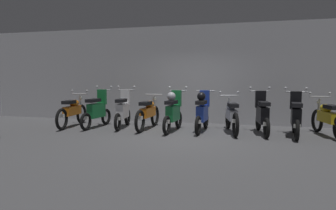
% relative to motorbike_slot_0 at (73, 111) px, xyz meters
% --- Properties ---
extents(ground_plane, '(80.00, 80.00, 0.00)m').
position_rel_motorbike_slot_0_xyz_m(ground_plane, '(3.69, -0.69, -0.49)').
color(ground_plane, '#4C4C4F').
extents(back_wall, '(16.00, 0.30, 3.31)m').
position_rel_motorbike_slot_0_xyz_m(back_wall, '(3.69, 1.78, 1.16)').
color(back_wall, '#ADADB2').
rests_on(back_wall, ground).
extents(motorbike_slot_0, '(0.59, 1.95, 1.15)m').
position_rel_motorbike_slot_0_xyz_m(motorbike_slot_0, '(0.00, 0.00, 0.00)').
color(motorbike_slot_0, black).
rests_on(motorbike_slot_0, ground).
extents(motorbike_slot_1, '(0.59, 1.68, 1.29)m').
position_rel_motorbike_slot_0_xyz_m(motorbike_slot_1, '(0.83, 0.05, 0.04)').
color(motorbike_slot_1, black).
rests_on(motorbike_slot_1, ground).
extents(motorbike_slot_2, '(0.59, 1.68, 1.29)m').
position_rel_motorbike_slot_0_xyz_m(motorbike_slot_2, '(1.64, 0.18, 0.04)').
color(motorbike_slot_2, black).
rests_on(motorbike_slot_2, ground).
extents(motorbike_slot_3, '(0.56, 1.95, 1.03)m').
position_rel_motorbike_slot_0_xyz_m(motorbike_slot_3, '(2.46, 0.14, -0.00)').
color(motorbike_slot_3, black).
rests_on(motorbike_slot_3, ground).
extents(motorbike_slot_4, '(0.59, 1.68, 1.29)m').
position_rel_motorbike_slot_0_xyz_m(motorbike_slot_4, '(3.28, -0.06, 0.08)').
color(motorbike_slot_4, black).
rests_on(motorbike_slot_4, ground).
extents(motorbike_slot_5, '(0.56, 1.68, 1.18)m').
position_rel_motorbike_slot_0_xyz_m(motorbike_slot_5, '(4.10, 0.10, 0.07)').
color(motorbike_slot_5, black).
rests_on(motorbike_slot_5, ground).
extents(motorbike_slot_6, '(0.61, 1.93, 1.15)m').
position_rel_motorbike_slot_0_xyz_m(motorbike_slot_6, '(4.92, 0.15, 0.00)').
color(motorbike_slot_6, black).
rests_on(motorbike_slot_6, ground).
extents(motorbike_slot_7, '(0.59, 1.68, 1.29)m').
position_rel_motorbike_slot_0_xyz_m(motorbike_slot_7, '(5.74, 0.13, 0.04)').
color(motorbike_slot_7, black).
rests_on(motorbike_slot_7, ground).
extents(motorbike_slot_8, '(0.59, 1.68, 1.29)m').
position_rel_motorbike_slot_0_xyz_m(motorbike_slot_8, '(6.56, -0.02, 0.04)').
color(motorbike_slot_8, black).
rests_on(motorbike_slot_8, ground).
extents(motorbike_slot_9, '(0.58, 1.94, 1.15)m').
position_rel_motorbike_slot_0_xyz_m(motorbike_slot_9, '(7.38, 0.19, 0.00)').
color(motorbike_slot_9, black).
rests_on(motorbike_slot_9, ground).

